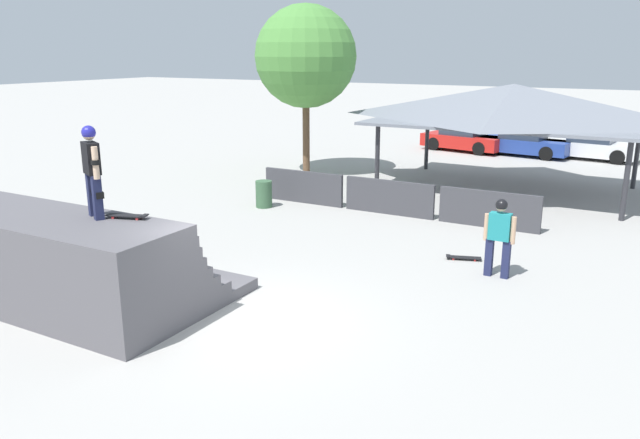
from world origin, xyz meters
name	(u,v)px	position (x,y,z in m)	size (l,w,h in m)	color
ground_plane	(247,321)	(0.00, 0.00, 0.00)	(160.00, 160.00, 0.00)	#A3A09B
quarter_pipe_ramp	(65,263)	(-3.66, -0.97, 0.81)	(5.78, 3.71, 1.84)	#565459
skater_on_deck	(92,165)	(-2.71, -0.89, 2.82)	(0.72, 0.47, 1.71)	#1E2347
skateboard_on_deck	(128,216)	(-2.12, -0.66, 1.90)	(0.81, 0.44, 0.09)	red
bystander_walking	(500,232)	(3.44, 4.63, 1.03)	(0.69, 0.26, 1.76)	#1E2347
skateboard_on_ground	(462,257)	(2.45, 5.39, 0.06)	(0.85, 0.46, 0.09)	red
barrier_fence	(389,197)	(-0.80, 8.52, 0.53)	(8.93, 0.12, 1.05)	#3D3D42
pavilion_shelter	(513,104)	(1.55, 13.70, 3.04)	(9.27, 5.95, 3.74)	#2D2D33
tree_beside_pavilion	(306,57)	(-6.28, 12.87, 4.60)	(3.96, 3.96, 6.59)	brown
trash_bin	(264,194)	(-4.62, 7.38, 0.42)	(0.52, 0.52, 0.85)	#385B3D
parked_car_red	(463,139)	(-2.49, 21.81, 0.60)	(4.30, 2.44, 1.27)	red
parked_car_blue	(524,143)	(0.46, 21.81, 0.60)	(4.35, 2.20, 1.27)	navy
parked_car_white	(592,146)	(3.41, 22.24, 0.60)	(4.20, 2.14, 1.27)	silver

